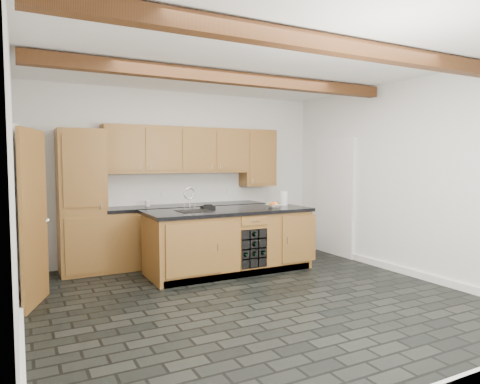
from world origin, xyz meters
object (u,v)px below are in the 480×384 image
object	(u,v)px
island	(230,240)
paper_towel	(284,198)
fruit_bowl	(273,206)
kitchen_scale	(208,207)

from	to	relation	value
island	paper_towel	distance (m)	1.19
island	fruit_bowl	bearing A→B (deg)	-10.47
paper_towel	fruit_bowl	bearing A→B (deg)	-145.88
kitchen_scale	fruit_bowl	size ratio (longest dim) A/B	0.93
kitchen_scale	paper_towel	xyz separation A→B (m)	(1.29, -0.10, 0.08)
fruit_bowl	paper_towel	distance (m)	0.43
fruit_bowl	kitchen_scale	bearing A→B (deg)	160.20
island	kitchen_scale	size ratio (longest dim) A/B	12.08
fruit_bowl	paper_towel	xyz separation A→B (m)	(0.35, 0.23, 0.09)
island	kitchen_scale	world-z (taller)	kitchen_scale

